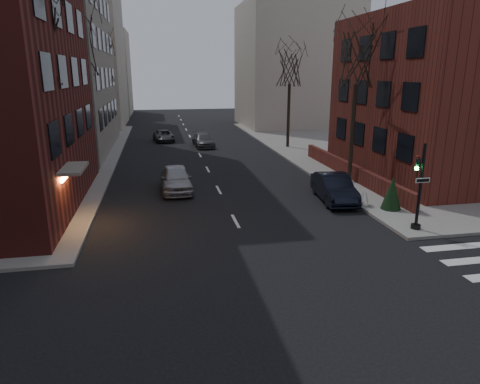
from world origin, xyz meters
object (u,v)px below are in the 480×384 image
streetlamp_near (86,118)px  parked_sedan (334,188)px  tree_left_c (103,64)px  sandwich_board (364,198)px  car_lane_far (164,136)px  tree_left_b (80,47)px  tree_right_b (290,68)px  tree_left_a (36,43)px  streetlamp_far (114,100)px  tree_right_a (358,58)px  car_lane_gray (203,140)px  traffic_signal (418,192)px  evergreen_shrub (392,193)px  car_lane_silver (176,179)px

streetlamp_near → parked_sedan: bearing=-27.9°
streetlamp_near → parked_sedan: 16.65m
tree_left_c → sandwich_board: size_ratio=11.89×
car_lane_far → sandwich_board: bearing=-74.9°
tree_left_b → tree_right_b: tree_left_b is taller
tree_left_a → streetlamp_near: 9.07m
streetlamp_far → tree_left_b: bearing=-92.1°
streetlamp_near → streetlamp_far: 20.00m
tree_left_c → tree_right_a: (17.60, -22.00, 0.00)m
streetlamp_far → car_lane_gray: 12.28m
traffic_signal → tree_left_c: bearing=118.4°
tree_right_a → car_lane_far: bearing=119.7°
tree_right_b → evergreen_shrub: (-0.39, -20.04, -6.55)m
evergreen_shrub → streetlamp_near: bearing=148.8°
tree_left_a → sandwich_board: tree_left_a is taller
car_lane_far → evergreen_shrub: evergreen_shrub is taller
car_lane_gray → tree_left_a: bearing=-118.5°
evergreen_shrub → parked_sedan: bearing=132.2°
car_lane_gray → car_lane_far: car_lane_gray is taller
tree_right_b → evergreen_shrub: size_ratio=5.19×
tree_left_b → car_lane_silver: tree_left_b is taller
tree_left_a → car_lane_silver: tree_left_a is taller
tree_left_a → streetlamp_near: (0.60, 8.00, -4.23)m
tree_right_a → evergreen_shrub: size_ratio=5.49×
streetlamp_near → car_lane_silver: size_ratio=1.35×
tree_left_a → tree_left_c: bearing=90.0°
streetlamp_near → evergreen_shrub: bearing=-31.2°
tree_left_c → streetlamp_near: 18.40m
tree_left_a → streetlamp_far: size_ratio=1.63×
car_lane_gray → tree_right_a: bearing=-67.4°
tree_right_b → sandwich_board: 20.46m
tree_right_b → car_lane_far: tree_right_b is taller
tree_left_a → evergreen_shrub: bearing=-6.8°
tree_left_b → streetlamp_near: 6.18m
tree_left_a → traffic_signal: bearing=-16.6°
tree_left_a → evergreen_shrub: size_ratio=5.80×
tree_left_b → parked_sedan: (15.00, -11.61, -8.14)m
car_lane_gray → traffic_signal: bearing=-77.7°
streetlamp_near → car_lane_far: size_ratio=1.49×
tree_right_a → car_lane_far: 24.97m
evergreen_shrub → tree_left_a: bearing=173.2°
traffic_signal → car_lane_silver: bearing=138.8°
traffic_signal → streetlamp_near: bearing=141.1°
streetlamp_near → car_lane_gray: (9.00, 12.46, -3.59)m
car_lane_silver → evergreen_shrub: size_ratio=2.62×
tree_left_a → streetlamp_near: bearing=85.7°
traffic_signal → car_lane_silver: size_ratio=0.86×
traffic_signal → tree_left_b: 24.87m
tree_left_c → car_lane_gray: bearing=-30.0°
car_lane_far → sandwich_board: size_ratio=5.17×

